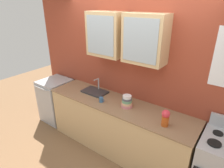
# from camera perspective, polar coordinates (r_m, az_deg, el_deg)

# --- Properties ---
(ground_plane) EXTENTS (10.00, 10.00, 0.00)m
(ground_plane) POSITION_cam_1_polar(r_m,az_deg,el_deg) (3.71, 1.39, -18.26)
(ground_plane) COLOR brown
(back_wall_unit) EXTENTS (4.23, 0.42, 2.89)m
(back_wall_unit) POSITION_cam_1_polar(r_m,az_deg,el_deg) (3.18, 5.30, 6.42)
(back_wall_unit) COLOR #993D28
(back_wall_unit) RESTS_ON ground_plane
(counter) EXTENTS (2.59, 0.66, 0.93)m
(counter) POSITION_cam_1_polar(r_m,az_deg,el_deg) (3.42, 1.47, -12.47)
(counter) COLOR tan
(counter) RESTS_ON ground_plane
(sink_faucet) EXTENTS (0.45, 0.29, 0.25)m
(sink_faucet) POSITION_cam_1_polar(r_m,az_deg,el_deg) (3.53, -5.09, -2.15)
(sink_faucet) COLOR #2D2D30
(sink_faucet) RESTS_ON counter
(bowl_stack) EXTENTS (0.18, 0.18, 0.20)m
(bowl_stack) POSITION_cam_1_polar(r_m,az_deg,el_deg) (3.04, 4.43, -5.26)
(bowl_stack) COLOR #D87F84
(bowl_stack) RESTS_ON counter
(vase) EXTENTS (0.11, 0.11, 0.24)m
(vase) POSITION_cam_1_polar(r_m,az_deg,el_deg) (2.68, 15.55, -9.53)
(vase) COLOR #BF4C19
(vase) RESTS_ON counter
(cup_near_sink) EXTENTS (0.10, 0.07, 0.08)m
(cup_near_sink) POSITION_cam_1_polar(r_m,az_deg,el_deg) (3.19, -3.20, -4.65)
(cup_near_sink) COLOR #38608C
(cup_near_sink) RESTS_ON counter
(dishwasher) EXTENTS (0.56, 0.64, 0.93)m
(dishwasher) POSITION_cam_1_polar(r_m,az_deg,el_deg) (4.40, -16.12, -4.60)
(dishwasher) COLOR #ADAFB5
(dishwasher) RESTS_ON ground_plane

